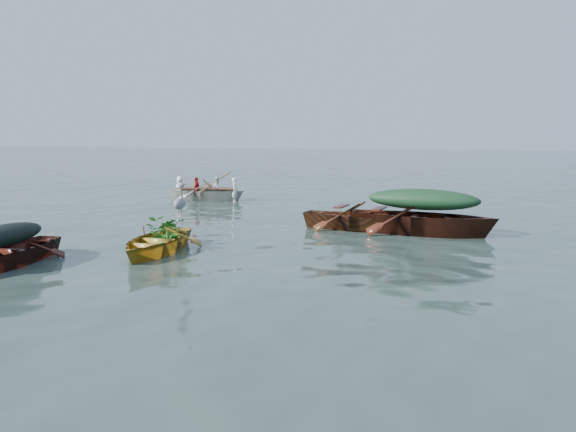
# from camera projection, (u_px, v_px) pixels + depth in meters

# --- Properties ---
(ground) EXTENTS (140.00, 140.00, 0.00)m
(ground) POSITION_uv_depth(u_px,v_px,m) (254.00, 268.00, 10.60)
(ground) COLOR #344941
(ground) RESTS_ON ground
(yellow_dinghy) EXTENTS (1.46, 3.30, 0.89)m
(yellow_dinghy) POSITION_uv_depth(u_px,v_px,m) (156.00, 253.00, 11.90)
(yellow_dinghy) COLOR #B69123
(yellow_dinghy) RESTS_ON ground
(dark_covered_boat) EXTENTS (1.34, 3.57, 0.88)m
(dark_covered_boat) POSITION_uv_depth(u_px,v_px,m) (7.00, 266.00, 10.75)
(dark_covered_boat) COLOR #4E1A12
(dark_covered_boat) RESTS_ON ground
(green_tarp_boat) EXTENTS (5.20, 2.34, 1.21)m
(green_tarp_boat) POSITION_uv_depth(u_px,v_px,m) (422.00, 234.00, 14.02)
(green_tarp_boat) COLOR #502512
(green_tarp_boat) RESTS_ON ground
(open_wooden_boat) EXTENTS (4.43, 2.19, 0.98)m
(open_wooden_boat) POSITION_uv_depth(u_px,v_px,m) (360.00, 230.00, 14.61)
(open_wooden_boat) COLOR brown
(open_wooden_boat) RESTS_ON ground
(rowed_boat) EXTENTS (4.00, 1.43, 0.92)m
(rowed_boat) POSITION_uv_depth(u_px,v_px,m) (207.00, 200.00, 20.83)
(rowed_boat) COLOR white
(rowed_boat) RESTS_ON ground
(dark_tarp_cover) EXTENTS (0.74, 1.96, 0.40)m
(dark_tarp_cover) POSITION_uv_depth(u_px,v_px,m) (4.00, 233.00, 10.65)
(dark_tarp_cover) COLOR black
(dark_tarp_cover) RESTS_ON dark_covered_boat
(green_tarp_cover) EXTENTS (2.86, 1.29, 0.52)m
(green_tarp_cover) POSITION_uv_depth(u_px,v_px,m) (423.00, 200.00, 13.89)
(green_tarp_cover) COLOR #1A4021
(green_tarp_cover) RESTS_ON green_tarp_boat
(thwart_benches) EXTENTS (2.24, 1.23, 0.04)m
(thwart_benches) POSITION_uv_depth(u_px,v_px,m) (360.00, 211.00, 14.54)
(thwart_benches) COLOR #42160F
(thwart_benches) RESTS_ON open_wooden_boat
(heron) EXTENTS (0.29, 0.40, 0.92)m
(heron) POSITION_uv_depth(u_px,v_px,m) (180.00, 211.00, 11.69)
(heron) COLOR gray
(heron) RESTS_ON yellow_dinghy
(dinghy_weeds) EXTENTS (0.71, 0.91, 0.60)m
(dinghy_weeds) POSITION_uv_depth(u_px,v_px,m) (167.00, 214.00, 12.31)
(dinghy_weeds) COLOR #1D5F18
(dinghy_weeds) RESTS_ON yellow_dinghy
(rowers) EXTENTS (2.81, 1.24, 0.76)m
(rowers) POSITION_uv_depth(u_px,v_px,m) (207.00, 178.00, 20.70)
(rowers) COLOR white
(rowers) RESTS_ON rowed_boat
(oars) EXTENTS (0.77, 2.63, 0.06)m
(oars) POSITION_uv_depth(u_px,v_px,m) (207.00, 187.00, 20.75)
(oars) COLOR #A26F3D
(oars) RESTS_ON rowed_boat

